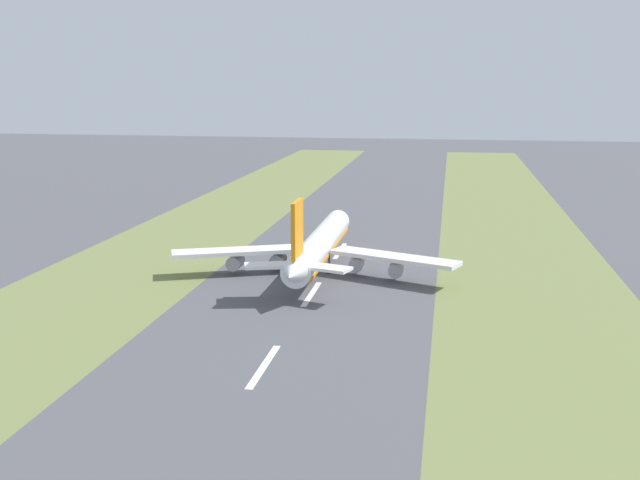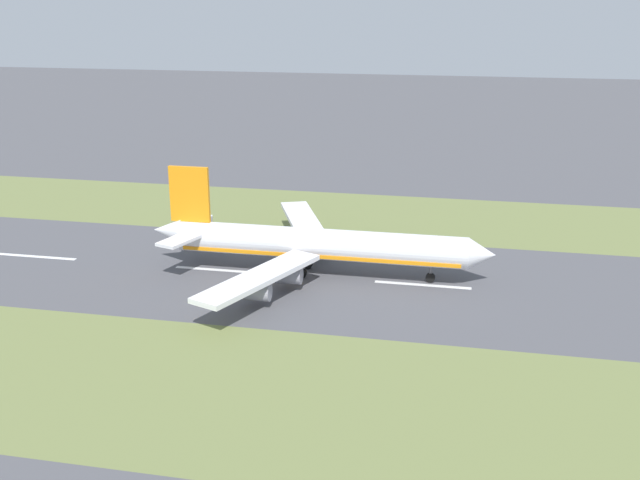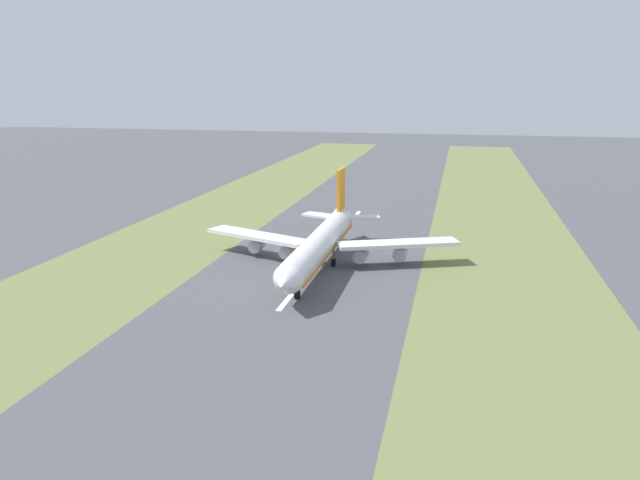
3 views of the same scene
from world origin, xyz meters
The scene contains 7 objects.
ground_plane centered at (0.00, 0.00, 0.00)m, with size 800.00×800.00×0.00m, color #4C4C51.
grass_median_west centered at (-45.00, 0.00, 0.00)m, with size 40.00×600.00×0.01m, color olive.
grass_median_east centered at (45.00, 0.00, 0.00)m, with size 40.00×600.00×0.01m, color olive.
centreline_dash_near centered at (0.00, -55.73, 0.01)m, with size 1.20×18.00×0.01m, color silver.
centreline_dash_mid centered at (0.00, -15.73, 0.01)m, with size 1.20×18.00×0.01m, color silver.
centreline_dash_far centered at (0.00, 24.27, 0.01)m, with size 1.20×18.00×0.01m, color silver.
airplane_main_jet centered at (-1.73, 2.37, 6.02)m, with size 64.14×67.01×20.20m.
Camera 1 is at (26.97, -160.45, 42.87)m, focal length 42.00 mm.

